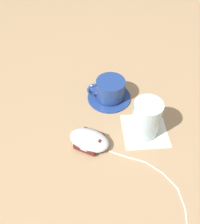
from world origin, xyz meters
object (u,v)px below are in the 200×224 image
at_px(computer_mouse, 89,140).
at_px(coffee_cup, 110,89).
at_px(saucer, 109,97).
at_px(drinking_glass, 146,118).

bearing_deg(computer_mouse, coffee_cup, 155.08).
xyz_separation_m(saucer, coffee_cup, (-0.00, 0.00, 0.03)).
relative_size(saucer, coffee_cup, 1.17).
bearing_deg(drinking_glass, coffee_cup, -151.90).
bearing_deg(drinking_glass, computer_mouse, -80.81).
relative_size(saucer, computer_mouse, 1.05).
height_order(coffee_cup, computer_mouse, coffee_cup).
bearing_deg(coffee_cup, drinking_glass, 28.10).
bearing_deg(coffee_cup, saucer, -78.43).
xyz_separation_m(saucer, computer_mouse, (0.17, -0.08, 0.01)).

